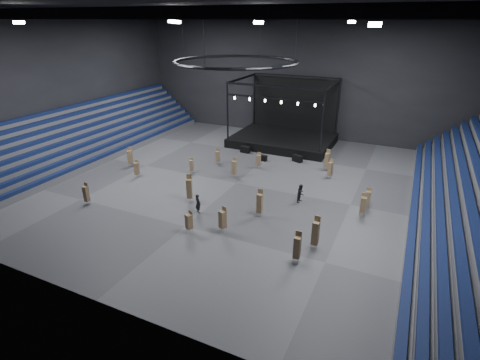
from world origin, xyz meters
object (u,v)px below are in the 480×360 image
at_px(chair_stack_3, 130,157).
at_px(chair_stack_1, 218,156).
at_px(chair_stack_4, 191,165).
at_px(chair_stack_9, 189,188).
at_px(chair_stack_14, 327,160).
at_px(flight_case_left, 245,150).
at_px(chair_stack_7, 234,167).
at_px(flight_case_right, 297,158).
at_px(flight_case_mid, 263,158).
at_px(stage, 285,133).
at_px(chair_stack_10, 259,160).
at_px(chair_stack_15, 330,168).
at_px(crew_member, 301,193).
at_px(chair_stack_12, 316,233).
at_px(chair_stack_8, 137,168).
at_px(man_center, 198,203).
at_px(chair_stack_11, 297,247).
at_px(chair_stack_16, 368,198).
at_px(chair_stack_13, 189,221).
at_px(chair_stack_6, 86,193).
at_px(chair_stack_2, 223,219).
at_px(chair_stack_5, 260,203).
at_px(chair_stack_0, 363,204).

bearing_deg(chair_stack_3, chair_stack_1, 11.47).
relative_size(chair_stack_4, chair_stack_9, 0.65).
bearing_deg(chair_stack_14, flight_case_left, 179.54).
bearing_deg(chair_stack_7, flight_case_right, 58.69).
distance_m(flight_case_mid, chair_stack_3, 16.63).
height_order(stage, chair_stack_10, stage).
height_order(chair_stack_7, chair_stack_15, chair_stack_7).
distance_m(chair_stack_1, crew_member, 13.74).
bearing_deg(chair_stack_12, chair_stack_8, 169.98).
bearing_deg(chair_stack_9, chair_stack_8, 139.45).
bearing_deg(flight_case_right, chair_stack_12, -68.89).
height_order(stage, chair_stack_12, stage).
distance_m(chair_stack_10, chair_stack_12, 17.81).
xyz_separation_m(chair_stack_3, man_center, (13.74, -6.72, -0.35)).
bearing_deg(man_center, chair_stack_7, -60.89).
distance_m(chair_stack_11, chair_stack_16, 11.94).
relative_size(chair_stack_4, chair_stack_13, 0.91).
bearing_deg(chair_stack_8, chair_stack_6, -93.35).
relative_size(chair_stack_6, man_center, 1.22).
bearing_deg(chair_stack_13, flight_case_right, 105.93).
bearing_deg(chair_stack_8, chair_stack_11, -23.83).
bearing_deg(chair_stack_8, chair_stack_2, -27.54).
bearing_deg(flight_case_left, flight_case_right, -2.67).
height_order(chair_stack_8, chair_stack_12, chair_stack_12).
bearing_deg(chair_stack_1, chair_stack_5, -62.67).
xyz_separation_m(chair_stack_2, chair_stack_10, (-2.97, 15.09, -0.18)).
distance_m(flight_case_left, chair_stack_0, 20.87).
bearing_deg(chair_stack_3, flight_case_mid, 14.38).
height_order(stage, crew_member, stage).
relative_size(stage, man_center, 7.38).
bearing_deg(chair_stack_8, chair_stack_7, 21.89).
distance_m(chair_stack_3, chair_stack_15, 24.07).
height_order(chair_stack_2, chair_stack_9, chair_stack_9).
bearing_deg(chair_stack_10, chair_stack_5, -72.66).
distance_m(chair_stack_4, chair_stack_14, 16.18).
height_order(chair_stack_14, man_center, chair_stack_14).
distance_m(flight_case_right, chair_stack_16, 13.67).
distance_m(chair_stack_6, man_center, 11.25).
xyz_separation_m(stage, chair_stack_1, (-4.67, -11.92, -0.37)).
relative_size(chair_stack_9, chair_stack_14, 1.10).
height_order(chair_stack_0, chair_stack_2, chair_stack_2).
bearing_deg(chair_stack_2, chair_stack_16, 66.90).
xyz_separation_m(chair_stack_4, chair_stack_14, (14.29, 7.58, 0.36)).
bearing_deg(chair_stack_3, chair_stack_2, -45.18).
distance_m(flight_case_mid, chair_stack_6, 21.89).
height_order(flight_case_mid, chair_stack_5, chair_stack_5).
bearing_deg(chair_stack_10, crew_member, -47.94).
height_order(flight_case_mid, chair_stack_8, chair_stack_8).
distance_m(chair_stack_2, chair_stack_5, 4.30).
relative_size(stage, chair_stack_14, 5.28).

